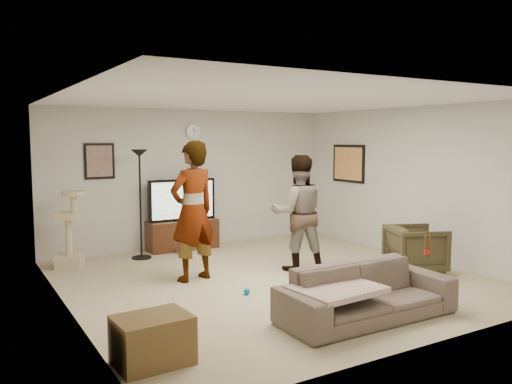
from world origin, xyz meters
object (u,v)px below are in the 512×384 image
tv_stand (183,235)px  sofa (367,293)px  armchair (416,249)px  side_table (153,340)px  beer_bottle (427,246)px  cat_tree (69,229)px  floor_lamp (140,205)px  tv (182,200)px  person_left (193,211)px  person_right (298,213)px

tv_stand → sofa: size_ratio=0.62×
armchair → side_table: 4.54m
sofa → beer_bottle: size_ratio=8.08×
cat_tree → side_table: 3.97m
floor_lamp → beer_bottle: size_ratio=7.17×
armchair → cat_tree: bearing=78.9°
tv → sofa: (0.33, -4.41, -0.60)m
person_left → person_right: (1.59, -0.28, -0.11)m
beer_bottle → armchair: 1.62m
person_left → person_right: 1.62m
person_right → beer_bottle: size_ratio=6.93×
cat_tree → sofa: size_ratio=0.59×
floor_lamp → armchair: (3.21, -2.94, -0.55)m
person_right → armchair: 1.81m
floor_lamp → sofa: (1.20, -4.09, -0.60)m
tv_stand → tv: tv is taller
person_left → cat_tree: bearing=-63.5°
floor_lamp → person_left: size_ratio=0.92×
tv_stand → floor_lamp: size_ratio=0.70×
armchair → tv: bearing=58.3°
floor_lamp → armchair: size_ratio=2.35×
side_table → sofa: bearing=-2.4°
cat_tree → person_right: size_ratio=0.68×
beer_bottle → side_table: size_ratio=0.39×
person_right → side_table: 3.69m
person_left → side_table: person_left is taller
tv → side_table: 4.83m
floor_lamp → person_right: (1.79, -1.94, -0.03)m
person_left → beer_bottle: bearing=115.2°
tv_stand → floor_lamp: 1.12m
floor_lamp → cat_tree: (-1.15, -0.03, -0.30)m
cat_tree → sofa: (2.35, -4.05, -0.30)m
sofa → armchair: (2.01, 1.14, 0.05)m
tv_stand → side_table: (-2.07, -4.31, -0.05)m
floor_lamp → side_table: 4.22m
floor_lamp → person_left: (0.20, -1.66, 0.08)m
floor_lamp → tv: bearing=20.6°
floor_lamp → side_table: (-1.21, -3.98, -0.68)m
cat_tree → sofa: 4.69m
cat_tree → armchair: (4.36, -2.91, -0.25)m
tv → person_left: person_left is taller
person_left → sofa: person_left is taller
tv_stand → person_left: person_left is taller
person_right → armchair: person_right is taller
tv_stand → cat_tree: bearing=-169.9°
cat_tree → person_left: (1.35, -1.63, 0.38)m
side_table → tv: bearing=64.3°
person_right → sofa: 2.30m
tv → sofa: tv is taller
tv → floor_lamp: floor_lamp is taller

